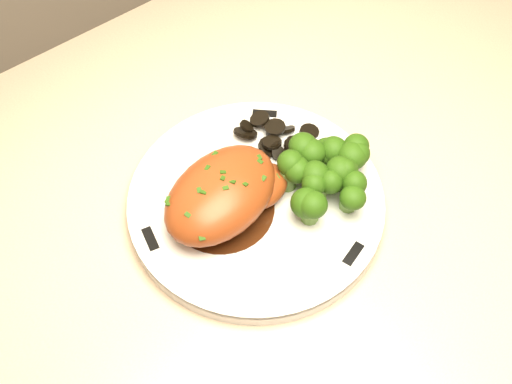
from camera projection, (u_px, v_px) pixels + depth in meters
counter at (271, 358)px, 1.00m from camera, size 2.18×0.72×1.06m
plate at (256, 203)px, 0.60m from camera, size 0.26×0.26×0.02m
rim_accent_0 at (265, 114)px, 0.65m from camera, size 0.02×0.02×0.00m
rim_accent_1 at (150, 239)px, 0.56m from camera, size 0.01×0.03×0.00m
rim_accent_2 at (353, 254)px, 0.55m from camera, size 0.03×0.02×0.00m
gravy_pool at (222, 208)px, 0.58m from camera, size 0.10×0.10×0.00m
chicken_breast at (226, 193)px, 0.56m from camera, size 0.14×0.10×0.05m
mushroom_pile at (271, 145)px, 0.62m from camera, size 0.08×0.06×0.02m
broccoli_florets at (325, 173)px, 0.58m from camera, size 0.09×0.08×0.04m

